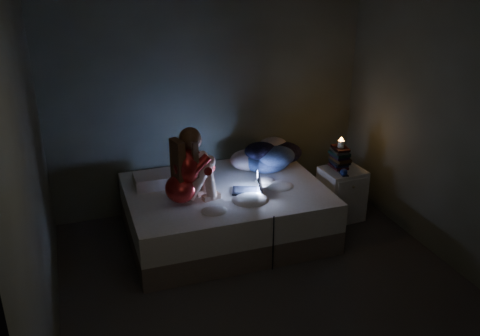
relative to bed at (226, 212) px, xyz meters
name	(u,v)px	position (x,y,z in m)	size (l,w,h in m)	color
floor	(271,293)	(0.08, -1.10, -0.29)	(3.60, 3.80, 0.02)	#33302E
wall_back	(209,97)	(0.08, 0.81, 1.02)	(3.60, 0.02, 2.60)	#60645D
wall_front	(429,299)	(0.08, -3.01, 1.02)	(3.60, 0.02, 2.60)	#60645D
wall_left	(33,189)	(-1.73, -1.10, 1.02)	(0.02, 3.80, 2.60)	#60645D
wall_right	(461,133)	(1.89, -1.10, 1.02)	(0.02, 3.80, 2.60)	#60645D
bed	(226,212)	(0.00, 0.00, 0.00)	(2.01, 1.51, 0.55)	beige
pillow	(155,180)	(-0.67, 0.30, 0.34)	(0.43, 0.31, 0.13)	silver
woman	(180,168)	(-0.51, -0.20, 0.66)	(0.47, 0.31, 0.76)	#A31113
laptop	(247,182)	(0.18, -0.16, 0.38)	(0.30, 0.21, 0.21)	black
clothes_pile	(267,154)	(0.58, 0.33, 0.45)	(0.59, 0.47, 0.35)	navy
nightstand	(341,194)	(1.35, -0.04, 0.02)	(0.44, 0.39, 0.59)	silver
book_stack	(340,158)	(1.34, 0.04, 0.42)	(0.19, 0.25, 0.22)	black
candle	(341,145)	(1.34, 0.04, 0.57)	(0.07, 0.07, 0.08)	beige
phone	(343,174)	(1.28, -0.15, 0.32)	(0.07, 0.14, 0.01)	black
blue_orb	(343,172)	(1.26, -0.18, 0.35)	(0.08, 0.08, 0.08)	navy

